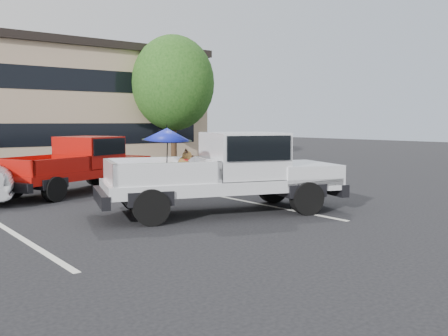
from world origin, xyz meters
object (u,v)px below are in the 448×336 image
(tree_right, at_px, (173,83))
(red_pickup, at_px, (86,161))
(silver_pickup, at_px, (234,168))
(tree_back, at_px, (65,85))

(tree_right, height_order, red_pickup, tree_right)
(tree_right, relative_size, silver_pickup, 1.13)
(tree_back, relative_size, red_pickup, 1.33)
(tree_back, distance_m, red_pickup, 17.78)
(tree_right, height_order, silver_pickup, tree_right)
(silver_pickup, distance_m, red_pickup, 5.74)
(silver_pickup, bearing_deg, tree_back, 97.64)
(tree_back, relative_size, silver_pickup, 1.18)
(tree_back, distance_m, silver_pickup, 22.75)
(tree_back, bearing_deg, tree_right, -69.44)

